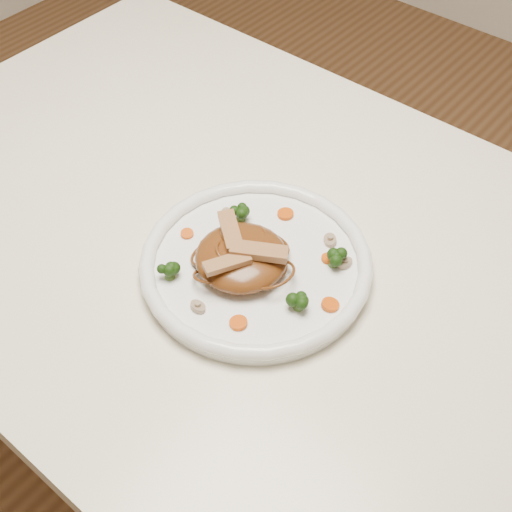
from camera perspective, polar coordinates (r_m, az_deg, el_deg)
The scene contains 20 objects.
ground at distance 1.58m, azimuth -1.04°, elevation -16.95°, with size 4.00×4.00×0.00m, color brown.
table at distance 1.02m, azimuth -1.53°, elevation -1.53°, with size 1.20×0.80×0.75m.
plate at distance 0.89m, azimuth -0.00°, elevation -0.94°, with size 0.30×0.30×0.02m, color white.
noodle_mound at distance 0.87m, azimuth -1.23°, elevation -0.09°, with size 0.12×0.12×0.04m, color brown.
chicken_a at distance 0.84m, azimuth 0.24°, elevation 0.39°, with size 0.07×0.02×0.01m, color tan.
chicken_b at distance 0.87m, azimuth -2.17°, elevation 2.15°, with size 0.07×0.02×0.01m, color tan.
chicken_c at distance 0.83m, azimuth -2.44°, elevation -0.58°, with size 0.06×0.02×0.01m, color tan.
broccoli_0 at distance 0.88m, azimuth 6.58°, elevation -0.01°, with size 0.03×0.03×0.03m, color #15330A, non-canonical shape.
broccoli_1 at distance 0.93m, azimuth -1.38°, elevation 3.81°, with size 0.03×0.03×0.03m, color #15330A, non-canonical shape.
broccoli_2 at distance 0.86m, azimuth -7.35°, elevation -1.19°, with size 0.02×0.02×0.03m, color #15330A, non-canonical shape.
broccoli_3 at distance 0.83m, azimuth 3.64°, elevation -3.69°, with size 0.03×0.03×0.03m, color #15330A, non-canonical shape.
carrot_0 at distance 0.89m, azimuth 6.08°, elevation -0.19°, with size 0.02×0.02×0.01m, color #DA5407.
carrot_1 at distance 0.92m, azimuth -5.82°, elevation 1.88°, with size 0.02×0.02×0.01m, color #DA5407.
carrot_2 at distance 0.84m, azimuth 6.27°, elevation -4.09°, with size 0.02×0.02×0.01m, color #DA5407.
carrot_3 at distance 0.94m, azimuth 2.50°, elevation 3.56°, with size 0.02×0.02×0.01m, color #DA5407.
carrot_4 at distance 0.82m, azimuth -1.49°, elevation -5.65°, with size 0.02×0.02×0.01m, color #DA5407.
mushroom_0 at distance 0.84m, azimuth -4.92°, elevation -4.28°, with size 0.02×0.02×0.01m, color tan.
mushroom_1 at distance 0.89m, azimuth 7.47°, elevation -0.57°, with size 0.02×0.02×0.01m, color tan.
mushroom_2 at distance 0.94m, azimuth -2.41°, elevation 3.49°, with size 0.03×0.03×0.01m, color tan.
mushroom_3 at distance 0.91m, azimuth 6.26°, elevation 1.33°, with size 0.02×0.02×0.01m, color tan.
Camera 1 is at (0.44, -0.49, 1.43)m, focal length 47.50 mm.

